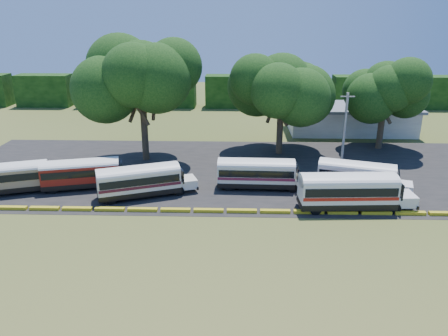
{
  "coord_description": "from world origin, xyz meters",
  "views": [
    {
      "loc": [
        0.99,
        -34.74,
        16.94
      ],
      "look_at": [
        -0.26,
        6.0,
        2.47
      ],
      "focal_mm": 35.0,
      "sensor_mm": 36.0,
      "label": 1
    }
  ],
  "objects_px": {
    "bus_beige": "(9,176)",
    "bus_red": "(83,172)",
    "bus_cream_west": "(141,179)",
    "tree_west": "(141,75)",
    "bus_white_red": "(350,189)"
  },
  "relations": [
    {
      "from": "bus_white_red",
      "to": "tree_west",
      "type": "relative_size",
      "value": 0.75
    },
    {
      "from": "bus_red",
      "to": "bus_cream_west",
      "type": "height_order",
      "value": "bus_cream_west"
    },
    {
      "from": "bus_beige",
      "to": "tree_west",
      "type": "bearing_deg",
      "value": 25.9
    },
    {
      "from": "bus_beige",
      "to": "tree_west",
      "type": "distance_m",
      "value": 17.97
    },
    {
      "from": "bus_cream_west",
      "to": "tree_west",
      "type": "bearing_deg",
      "value": 78.41
    },
    {
      "from": "tree_west",
      "to": "bus_beige",
      "type": "bearing_deg",
      "value": -135.71
    },
    {
      "from": "bus_red",
      "to": "bus_white_red",
      "type": "distance_m",
      "value": 26.22
    },
    {
      "from": "bus_beige",
      "to": "bus_cream_west",
      "type": "height_order",
      "value": "bus_cream_west"
    },
    {
      "from": "bus_cream_west",
      "to": "tree_west",
      "type": "xyz_separation_m",
      "value": [
        -1.88,
        11.56,
        8.48
      ]
    },
    {
      "from": "bus_cream_west",
      "to": "bus_beige",
      "type": "bearing_deg",
      "value": 157.02
    },
    {
      "from": "bus_red",
      "to": "tree_west",
      "type": "height_order",
      "value": "tree_west"
    },
    {
      "from": "bus_white_red",
      "to": "tree_west",
      "type": "height_order",
      "value": "tree_west"
    },
    {
      "from": "bus_cream_west",
      "to": "bus_red",
      "type": "bearing_deg",
      "value": 141.53
    },
    {
      "from": "bus_beige",
      "to": "bus_cream_west",
      "type": "xyz_separation_m",
      "value": [
        13.22,
        -0.5,
        0.01
      ]
    },
    {
      "from": "bus_beige",
      "to": "bus_red",
      "type": "distance_m",
      "value": 7.05
    }
  ]
}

